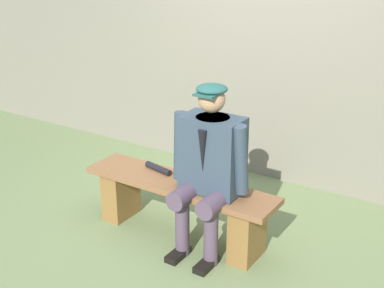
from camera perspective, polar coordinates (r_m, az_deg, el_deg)
The scene contains 5 objects.
ground_plane at distance 4.46m, azimuth -1.32°, elevation -9.79°, with size 30.00×30.00×0.00m, color #687C4E.
bench at distance 4.31m, azimuth -1.36°, elevation -6.23°, with size 1.65×0.39×0.49m.
seated_man at distance 3.94m, azimuth 1.84°, elevation -2.07°, with size 0.63×0.54×1.34m.
rolled_magazine at distance 4.41m, azimuth -3.66°, elevation -2.66°, with size 0.05×0.05×0.28m, color black.
stadium_wall at distance 5.33m, azimuth 8.15°, elevation 8.62°, with size 12.00×0.24×2.31m, color slate.
Camera 1 is at (-2.15, 3.16, 2.31)m, focal length 49.33 mm.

